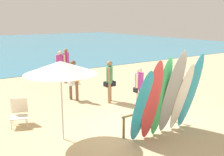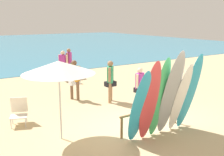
{
  "view_description": "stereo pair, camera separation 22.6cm",
  "coord_description": "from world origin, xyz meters",
  "px_view_note": "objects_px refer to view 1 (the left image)",
  "views": [
    {
      "loc": [
        -5.29,
        -5.59,
        3.22
      ],
      "look_at": [
        0.0,
        2.03,
        1.2
      ],
      "focal_mm": 44.17,
      "sensor_mm": 36.0,
      "label": 1
    },
    {
      "loc": [
        -5.1,
        -5.72,
        3.22
      ],
      "look_at": [
        0.0,
        2.03,
        1.2
      ],
      "focal_mm": 44.17,
      "sensor_mm": 36.0,
      "label": 2
    }
  ],
  "objects_px": {
    "surfboard_green_2": "(161,98)",
    "surfboard_grey_3": "(172,94)",
    "surfboard_red_1": "(152,101)",
    "beachgoer_midbeach": "(139,84)",
    "surfboard_teal_5": "(190,92)",
    "beachgoer_strolling": "(66,61)",
    "beach_umbrella": "(61,68)",
    "surfboard_teal_0": "(142,107)",
    "surfboard_white_4": "(182,98)",
    "beach_chair_red": "(19,111)",
    "surfboard_rack": "(152,114)",
    "beachgoer_by_water": "(73,77)",
    "beachgoer_near_rack": "(110,78)",
    "beachgoer_photographing": "(61,64)"
  },
  "relations": [
    {
      "from": "beachgoer_photographing",
      "to": "beach_chair_red",
      "type": "distance_m",
      "value": 6.0
    },
    {
      "from": "surfboard_rack",
      "to": "beachgoer_by_water",
      "type": "bearing_deg",
      "value": 96.66
    },
    {
      "from": "beachgoer_near_rack",
      "to": "beach_chair_red",
      "type": "height_order",
      "value": "beachgoer_near_rack"
    },
    {
      "from": "surfboard_green_2",
      "to": "surfboard_grey_3",
      "type": "distance_m",
      "value": 0.34
    },
    {
      "from": "beachgoer_strolling",
      "to": "surfboard_teal_0",
      "type": "bearing_deg",
      "value": 30.47
    },
    {
      "from": "beachgoer_strolling",
      "to": "beachgoer_by_water",
      "type": "relative_size",
      "value": 0.99
    },
    {
      "from": "surfboard_teal_0",
      "to": "surfboard_white_4",
      "type": "relative_size",
      "value": 0.96
    },
    {
      "from": "beachgoer_strolling",
      "to": "beachgoer_midbeach",
      "type": "xyz_separation_m",
      "value": [
        -0.11,
        -6.34,
        -0.07
      ]
    },
    {
      "from": "beachgoer_photographing",
      "to": "beachgoer_near_rack",
      "type": "relative_size",
      "value": 0.98
    },
    {
      "from": "beach_chair_red",
      "to": "beach_umbrella",
      "type": "bearing_deg",
      "value": -48.25
    },
    {
      "from": "beachgoer_strolling",
      "to": "beach_umbrella",
      "type": "height_order",
      "value": "beach_umbrella"
    },
    {
      "from": "surfboard_teal_0",
      "to": "beach_chair_red",
      "type": "relative_size",
      "value": 2.47
    },
    {
      "from": "surfboard_red_1",
      "to": "beachgoer_midbeach",
      "type": "bearing_deg",
      "value": 56.74
    },
    {
      "from": "surfboard_teal_0",
      "to": "beachgoer_photographing",
      "type": "bearing_deg",
      "value": 75.19
    },
    {
      "from": "surfboard_teal_0",
      "to": "beachgoer_by_water",
      "type": "height_order",
      "value": "surfboard_teal_0"
    },
    {
      "from": "surfboard_rack",
      "to": "beachgoer_strolling",
      "type": "relative_size",
      "value": 1.36
    },
    {
      "from": "beachgoer_strolling",
      "to": "beachgoer_by_water",
      "type": "distance_m",
      "value": 4.49
    },
    {
      "from": "surfboard_green_2",
      "to": "surfboard_grey_3",
      "type": "relative_size",
      "value": 0.91
    },
    {
      "from": "surfboard_green_2",
      "to": "beach_umbrella",
      "type": "relative_size",
      "value": 1.08
    },
    {
      "from": "surfboard_grey_3",
      "to": "beach_umbrella",
      "type": "height_order",
      "value": "surfboard_grey_3"
    },
    {
      "from": "surfboard_teal_0",
      "to": "surfboard_green_2",
      "type": "xyz_separation_m",
      "value": [
        0.68,
        -0.01,
        0.14
      ]
    },
    {
      "from": "surfboard_red_1",
      "to": "beachgoer_midbeach",
      "type": "relative_size",
      "value": 1.53
    },
    {
      "from": "surfboard_teal_5",
      "to": "beachgoer_by_water",
      "type": "relative_size",
      "value": 1.48
    },
    {
      "from": "surfboard_teal_5",
      "to": "beachgoer_photographing",
      "type": "bearing_deg",
      "value": 92.2
    },
    {
      "from": "surfboard_grey_3",
      "to": "beachgoer_strolling",
      "type": "distance_m",
      "value": 8.89
    },
    {
      "from": "surfboard_white_4",
      "to": "beach_umbrella",
      "type": "xyz_separation_m",
      "value": [
        -2.97,
        1.48,
        0.95
      ]
    },
    {
      "from": "surfboard_red_1",
      "to": "surfboard_white_4",
      "type": "distance_m",
      "value": 1.09
    },
    {
      "from": "surfboard_red_1",
      "to": "surfboard_grey_3",
      "type": "xyz_separation_m",
      "value": [
        0.68,
        -0.06,
        0.11
      ]
    },
    {
      "from": "surfboard_red_1",
      "to": "beachgoer_by_water",
      "type": "xyz_separation_m",
      "value": [
        0.06,
        4.59,
        -0.18
      ]
    },
    {
      "from": "surfboard_teal_5",
      "to": "beachgoer_midbeach",
      "type": "bearing_deg",
      "value": 84.86
    },
    {
      "from": "beachgoer_near_rack",
      "to": "surfboard_rack",
      "type": "bearing_deg",
      "value": -151.07
    },
    {
      "from": "surfboard_rack",
      "to": "surfboard_green_2",
      "type": "bearing_deg",
      "value": -107.53
    },
    {
      "from": "surfboard_grey_3",
      "to": "beach_umbrella",
      "type": "relative_size",
      "value": 1.18
    },
    {
      "from": "surfboard_grey_3",
      "to": "beachgoer_near_rack",
      "type": "distance_m",
      "value": 3.66
    },
    {
      "from": "surfboard_teal_5",
      "to": "beach_chair_red",
      "type": "height_order",
      "value": "surfboard_teal_5"
    },
    {
      "from": "surfboard_red_1",
      "to": "beach_umbrella",
      "type": "distance_m",
      "value": 2.52
    },
    {
      "from": "beach_umbrella",
      "to": "beachgoer_by_water",
      "type": "bearing_deg",
      "value": 58.44
    },
    {
      "from": "surfboard_rack",
      "to": "surfboard_teal_5",
      "type": "bearing_deg",
      "value": -34.74
    },
    {
      "from": "surfboard_rack",
      "to": "beachgoer_midbeach",
      "type": "relative_size",
      "value": 1.46
    },
    {
      "from": "surfboard_teal_5",
      "to": "beachgoer_midbeach",
      "type": "xyz_separation_m",
      "value": [
        0.2,
        2.48,
        -0.3
      ]
    },
    {
      "from": "surfboard_white_4",
      "to": "beachgoer_photographing",
      "type": "relative_size",
      "value": 1.34
    },
    {
      "from": "surfboard_teal_0",
      "to": "beachgoer_by_water",
      "type": "bearing_deg",
      "value": 80.27
    },
    {
      "from": "surfboard_white_4",
      "to": "beachgoer_strolling",
      "type": "distance_m",
      "value": 8.82
    },
    {
      "from": "surfboard_teal_0",
      "to": "beachgoer_midbeach",
      "type": "distance_m",
      "value": 3.08
    },
    {
      "from": "surfboard_teal_5",
      "to": "surfboard_green_2",
      "type": "bearing_deg",
      "value": 174.89
    },
    {
      "from": "beachgoer_photographing",
      "to": "beachgoer_near_rack",
      "type": "bearing_deg",
      "value": -24.5
    },
    {
      "from": "surfboard_rack",
      "to": "surfboard_teal_5",
      "type": "xyz_separation_m",
      "value": [
        0.89,
        -0.62,
        0.67
      ]
    },
    {
      "from": "surfboard_white_4",
      "to": "beachgoer_by_water",
      "type": "bearing_deg",
      "value": 100.7
    },
    {
      "from": "surfboard_green_2",
      "to": "beachgoer_by_water",
      "type": "bearing_deg",
      "value": 89.74
    },
    {
      "from": "beachgoer_strolling",
      "to": "beachgoer_by_water",
      "type": "bearing_deg",
      "value": 21.77
    }
  ]
}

